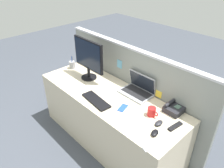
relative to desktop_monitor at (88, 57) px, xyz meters
The scene contains 14 objects.
ground_plane 1.12m from the desktop_monitor, ahead, with size 10.00×10.00×0.00m, color #424751.
desk 0.81m from the desktop_monitor, ahead, with size 1.93×0.69×0.72m, color beige.
cubicle_divider 0.70m from the desktop_monitor, 33.00° to the left, with size 2.23×0.08×1.19m.
desktop_monitor is the anchor object (origin of this frame).
laptop 0.75m from the desktop_monitor, 15.89° to the left, with size 0.38×0.26×0.23m.
desk_phone 1.21m from the desktop_monitor, ahead, with size 0.17×0.18×0.10m.
keyboard_main 0.62m from the desktop_monitor, 30.49° to the right, with size 0.39×0.13×0.02m, color black.
computer_mouse_right_hand 1.28m from the desktop_monitor, ahead, with size 0.06×0.10×0.03m, color black.
computer_mouse_left_hand 1.21m from the desktop_monitor, ahead, with size 0.06×0.10×0.03m, color #232328.
pen_cup 0.45m from the desktop_monitor, behind, with size 0.08×0.08×0.19m.
cell_phone_white_slab 1.39m from the desktop_monitor, 15.64° to the right, with size 0.06×0.14×0.01m, color silver.
cell_phone_blue_case 0.83m from the desktop_monitor, 11.27° to the right, with size 0.07×0.13×0.01m, color blue.
tv_remote 1.34m from the desktop_monitor, ahead, with size 0.04×0.17×0.02m, color black.
coffee_mug 1.08m from the desktop_monitor, ahead, with size 0.12×0.08×0.09m.
Camera 1 is at (1.56, -1.41, 2.14)m, focal length 34.83 mm.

